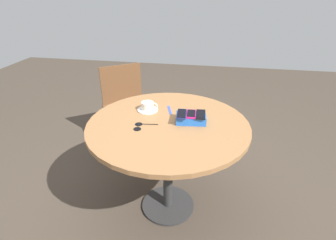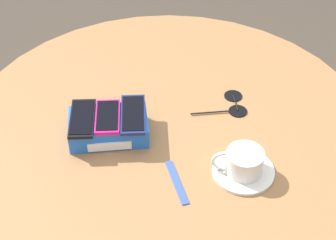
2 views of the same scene
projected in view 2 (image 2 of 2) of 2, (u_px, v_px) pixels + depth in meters
round_table at (168, 154)px, 1.49m from camera, size 1.06×1.06×0.74m
phone_box at (109, 127)px, 1.37m from camera, size 0.20×0.14×0.05m
phone_black at (82, 118)px, 1.35m from camera, size 0.06×0.14×0.01m
phone_magenta at (108, 117)px, 1.35m from camera, size 0.07×0.12×0.01m
phone_navy at (133, 114)px, 1.36m from camera, size 0.07×0.14×0.01m
saucer at (243, 171)px, 1.30m from camera, size 0.15×0.15×0.01m
coffee_cup at (243, 161)px, 1.27m from camera, size 0.12×0.09×0.06m
lanyard_strap at (177, 182)px, 1.28m from camera, size 0.05×0.13×0.00m
sunglasses at (233, 104)px, 1.48m from camera, size 0.15×0.11×0.01m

